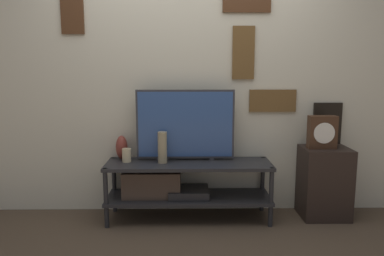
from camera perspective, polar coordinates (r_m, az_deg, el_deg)
name	(u,v)px	position (r m, az deg, el deg)	size (l,w,h in m)	color
ground_plane	(189,230)	(3.31, -0.48, -15.31)	(12.00, 12.00, 0.00)	#4C3D2D
wall_back	(189,69)	(3.53, -0.43, 8.91)	(6.40, 0.08, 2.70)	beige
media_console	(175,183)	(3.43, -2.61, -8.43)	(1.48, 0.43, 0.53)	#232326
television	(185,124)	(3.40, -1.03, 0.55)	(0.89, 0.05, 0.65)	#333338
vase_tall_ceramic	(162,147)	(3.35, -4.53, -2.97)	(0.08, 0.08, 0.28)	tan
vase_urn_stoneware	(122,147)	(3.54, -10.67, -2.92)	(0.11, 0.14, 0.22)	brown
candle_jar	(127,155)	(3.44, -9.93, -4.10)	(0.08, 0.08, 0.12)	beige
side_table	(324,182)	(3.69, 19.49, -7.82)	(0.42, 0.36, 0.65)	black
mantel_clock	(322,132)	(3.55, 19.23, -0.60)	(0.25, 0.11, 0.30)	#422819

